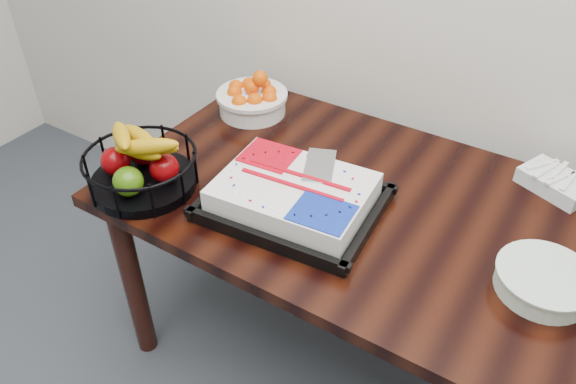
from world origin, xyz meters
The scene contains 6 objects.
table centered at (0.00, 2.00, 0.66)m, with size 1.80×0.90×0.75m.
cake_tray centered at (-0.31, 1.85, 0.79)m, with size 0.51×0.41×0.10m.
tangerine_bowl centered at (-0.72, 2.24, 0.82)m, with size 0.26×0.26×0.16m.
fruit_basket centered at (-0.75, 1.70, 0.82)m, with size 0.34×0.34×0.18m.
plate_stack centered at (0.37, 1.91, 0.78)m, with size 0.24×0.24×0.06m.
fork_bag centered at (0.31, 2.35, 0.78)m, with size 0.23×0.19×0.06m.
Camera 1 is at (0.34, 0.79, 1.79)m, focal length 35.00 mm.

